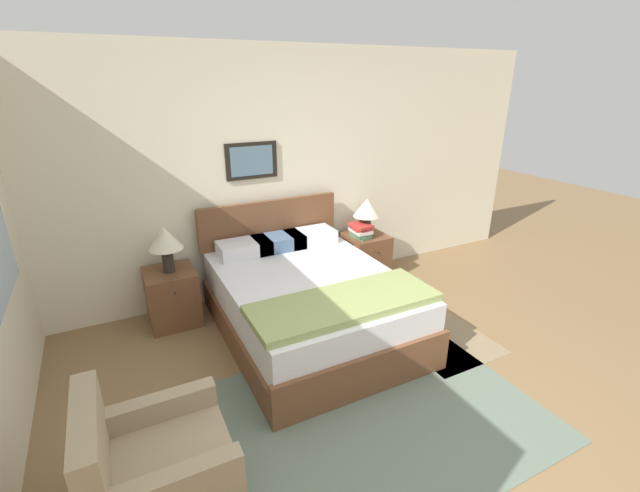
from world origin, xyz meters
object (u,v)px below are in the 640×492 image
(nightstand_by_door, at_px, (365,256))
(armchair, at_px, (158,478))
(table_lamp_near_window, at_px, (165,240))
(nightstand_near_window, at_px, (172,297))
(bed, at_px, (309,301))
(table_lamp_by_door, at_px, (367,209))

(nightstand_by_door, bearing_deg, armchair, -141.56)
(table_lamp_near_window, bearing_deg, nightstand_near_window, 128.32)
(nightstand_near_window, distance_m, table_lamp_near_window, 0.59)
(nightstand_near_window, relative_size, nightstand_by_door, 1.00)
(nightstand_near_window, relative_size, table_lamp_near_window, 1.24)
(bed, bearing_deg, nightstand_near_window, 145.67)
(bed, distance_m, nightstand_by_door, 1.35)
(table_lamp_by_door, bearing_deg, nightstand_by_door, 60.54)
(bed, bearing_deg, nightstand_by_door, 34.33)
(nightstand_near_window, bearing_deg, table_lamp_by_door, -0.20)
(bed, height_order, table_lamp_by_door, bed)
(armchair, relative_size, nightstand_by_door, 1.52)
(armchair, bearing_deg, nightstand_by_door, 128.78)
(armchair, bearing_deg, bed, 131.52)
(nightstand_near_window, height_order, nightstand_by_door, same)
(armchair, distance_m, table_lamp_near_window, 2.20)
(bed, distance_m, table_lamp_near_window, 1.44)
(bed, distance_m, nightstand_near_window, 1.35)
(bed, bearing_deg, armchair, -138.83)
(nightstand_near_window, height_order, table_lamp_by_door, table_lamp_by_door)
(armchair, height_order, table_lamp_by_door, table_lamp_by_door)
(table_lamp_near_window, bearing_deg, table_lamp_by_door, 0.00)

